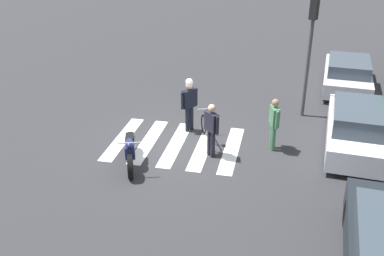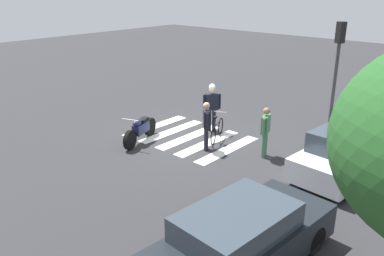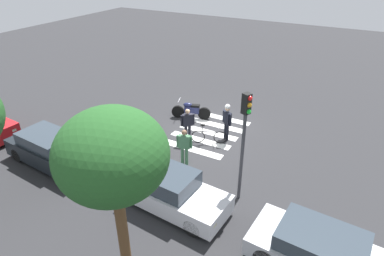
{
  "view_description": "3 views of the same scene",
  "coord_description": "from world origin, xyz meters",
  "px_view_note": "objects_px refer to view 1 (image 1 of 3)",
  "views": [
    {
      "loc": [
        12.31,
        3.25,
        6.7
      ],
      "look_at": [
        0.74,
        0.7,
        0.99
      ],
      "focal_mm": 41.99,
      "sensor_mm": 36.0,
      "label": 1
    },
    {
      "loc": [
        10.26,
        9.27,
        5.4
      ],
      "look_at": [
        0.72,
        0.78,
        0.74
      ],
      "focal_mm": 37.39,
      "sensor_mm": 36.0,
      "label": 2
    },
    {
      "loc": [
        -6.2,
        13.2,
        8.16
      ],
      "look_at": [
        0.14,
        1.46,
        0.91
      ],
      "focal_mm": 30.87,
      "sensor_mm": 36.0,
      "label": 3
    }
  ],
  "objects_px": {
    "police_motorcycle": "(130,150)",
    "traffic_light_pole": "(311,39)",
    "officer_by_motorcycle": "(189,101)",
    "officer_on_foot": "(211,127)",
    "car_silver_sedan": "(348,74)",
    "car_white_van": "(356,128)",
    "leaning_bicycle": "(207,130)",
    "pedestrian_bystander": "(274,121)"
  },
  "relations": [
    {
      "from": "police_motorcycle",
      "to": "traffic_light_pole",
      "type": "relative_size",
      "value": 0.49
    },
    {
      "from": "police_motorcycle",
      "to": "officer_by_motorcycle",
      "type": "relative_size",
      "value": 1.1
    },
    {
      "from": "officer_on_foot",
      "to": "car_silver_sedan",
      "type": "bearing_deg",
      "value": 146.95
    },
    {
      "from": "officer_by_motorcycle",
      "to": "car_white_van",
      "type": "height_order",
      "value": "officer_by_motorcycle"
    },
    {
      "from": "police_motorcycle",
      "to": "leaning_bicycle",
      "type": "distance_m",
      "value": 2.76
    },
    {
      "from": "car_silver_sedan",
      "to": "traffic_light_pole",
      "type": "height_order",
      "value": "traffic_light_pole"
    },
    {
      "from": "traffic_light_pole",
      "to": "officer_by_motorcycle",
      "type": "bearing_deg",
      "value": -60.42
    },
    {
      "from": "pedestrian_bystander",
      "to": "car_white_van",
      "type": "distance_m",
      "value": 2.61
    },
    {
      "from": "pedestrian_bystander",
      "to": "leaning_bicycle",
      "type": "bearing_deg",
      "value": -94.13
    },
    {
      "from": "leaning_bicycle",
      "to": "car_silver_sedan",
      "type": "height_order",
      "value": "car_silver_sedan"
    },
    {
      "from": "police_motorcycle",
      "to": "leaning_bicycle",
      "type": "bearing_deg",
      "value": 136.42
    },
    {
      "from": "officer_on_foot",
      "to": "pedestrian_bystander",
      "type": "relative_size",
      "value": 1.0
    },
    {
      "from": "car_white_van",
      "to": "officer_by_motorcycle",
      "type": "bearing_deg",
      "value": -90.41
    },
    {
      "from": "leaning_bicycle",
      "to": "officer_by_motorcycle",
      "type": "height_order",
      "value": "officer_by_motorcycle"
    },
    {
      "from": "leaning_bicycle",
      "to": "traffic_light_pole",
      "type": "xyz_separation_m",
      "value": [
        -2.7,
        3.03,
        2.45
      ]
    },
    {
      "from": "pedestrian_bystander",
      "to": "car_white_van",
      "type": "height_order",
      "value": "pedestrian_bystander"
    },
    {
      "from": "officer_by_motorcycle",
      "to": "car_silver_sedan",
      "type": "distance_m",
      "value": 7.73
    },
    {
      "from": "leaning_bicycle",
      "to": "officer_on_foot",
      "type": "distance_m",
      "value": 1.19
    },
    {
      "from": "car_silver_sedan",
      "to": "pedestrian_bystander",
      "type": "bearing_deg",
      "value": -24.08
    },
    {
      "from": "leaning_bicycle",
      "to": "officer_on_foot",
      "type": "height_order",
      "value": "officer_on_foot"
    },
    {
      "from": "leaning_bicycle",
      "to": "car_white_van",
      "type": "bearing_deg",
      "value": 96.65
    },
    {
      "from": "pedestrian_bystander",
      "to": "car_white_van",
      "type": "xyz_separation_m",
      "value": [
        -0.69,
        2.5,
        -0.28
      ]
    },
    {
      "from": "officer_on_foot",
      "to": "traffic_light_pole",
      "type": "height_order",
      "value": "traffic_light_pole"
    },
    {
      "from": "police_motorcycle",
      "to": "officer_on_foot",
      "type": "height_order",
      "value": "officer_on_foot"
    },
    {
      "from": "officer_on_foot",
      "to": "traffic_light_pole",
      "type": "distance_m",
      "value": 4.94
    },
    {
      "from": "police_motorcycle",
      "to": "officer_by_motorcycle",
      "type": "bearing_deg",
      "value": 155.31
    },
    {
      "from": "car_silver_sedan",
      "to": "traffic_light_pole",
      "type": "xyz_separation_m",
      "value": [
        3.25,
        -1.79,
        2.18
      ]
    },
    {
      "from": "police_motorcycle",
      "to": "car_silver_sedan",
      "type": "xyz_separation_m",
      "value": [
        -7.95,
        6.72,
        0.16
      ]
    },
    {
      "from": "officer_on_foot",
      "to": "car_white_van",
      "type": "xyz_separation_m",
      "value": [
        -1.52,
        4.29,
        -0.29
      ]
    },
    {
      "from": "leaning_bicycle",
      "to": "traffic_light_pole",
      "type": "distance_m",
      "value": 4.74
    },
    {
      "from": "officer_on_foot",
      "to": "leaning_bicycle",
      "type": "bearing_deg",
      "value": -162.93
    },
    {
      "from": "car_white_van",
      "to": "officer_on_foot",
      "type": "bearing_deg",
      "value": -70.46
    },
    {
      "from": "car_silver_sedan",
      "to": "car_white_van",
      "type": "bearing_deg",
      "value": -2.39
    },
    {
      "from": "officer_by_motorcycle",
      "to": "police_motorcycle",
      "type": "bearing_deg",
      "value": -24.69
    },
    {
      "from": "car_white_van",
      "to": "leaning_bicycle",
      "type": "bearing_deg",
      "value": -83.35
    },
    {
      "from": "leaning_bicycle",
      "to": "officer_by_motorcycle",
      "type": "bearing_deg",
      "value": -128.49
    },
    {
      "from": "police_motorcycle",
      "to": "car_white_van",
      "type": "relative_size",
      "value": 0.45
    },
    {
      "from": "pedestrian_bystander",
      "to": "traffic_light_pole",
      "type": "bearing_deg",
      "value": 161.75
    },
    {
      "from": "car_white_van",
      "to": "police_motorcycle",
      "type": "bearing_deg",
      "value": -68.67
    },
    {
      "from": "leaning_bicycle",
      "to": "car_white_van",
      "type": "relative_size",
      "value": 0.35
    },
    {
      "from": "officer_by_motorcycle",
      "to": "traffic_light_pole",
      "type": "distance_m",
      "value": 4.64
    },
    {
      "from": "officer_on_foot",
      "to": "car_white_van",
      "type": "distance_m",
      "value": 4.56
    }
  ]
}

